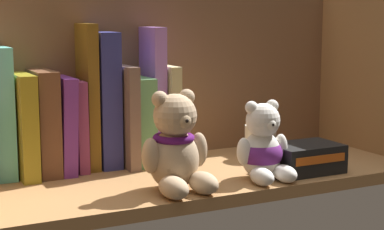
# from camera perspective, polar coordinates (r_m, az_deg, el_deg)

# --- Properties ---
(shelf_board) EXTENTS (0.74, 0.28, 0.02)m
(shelf_board) POSITION_cam_1_polar(r_m,az_deg,el_deg) (1.05, 0.01, -5.74)
(shelf_board) COLOR #9E7042
(shelf_board) RESTS_ON ground
(shelf_back_panel) EXTENTS (0.77, 0.01, 0.33)m
(shelf_back_panel) POSITION_cam_1_polar(r_m,az_deg,el_deg) (1.15, -3.30, 3.54)
(shelf_back_panel) COLOR brown
(shelf_back_panel) RESTS_ON ground
(shelf_side_panel_right) EXTENTS (0.02, 0.31, 0.33)m
(shelf_side_panel_right) POSITION_cam_1_polar(r_m,az_deg,el_deg) (1.24, 15.91, 3.58)
(shelf_side_panel_right) COLOR #9E7042
(shelf_side_panel_right) RESTS_ON ground
(book_3) EXTENTS (0.03, 0.15, 0.17)m
(book_3) POSITION_cam_1_polar(r_m,az_deg,el_deg) (1.06, -15.18, -0.79)
(book_3) COLOR olive
(book_3) RESTS_ON shelf_board
(book_4) EXTENTS (0.03, 0.13, 0.17)m
(book_4) POSITION_cam_1_polar(r_m,az_deg,el_deg) (1.06, -13.43, -0.55)
(book_4) COLOR brown
(book_4) RESTS_ON shelf_board
(book_5) EXTENTS (0.03, 0.13, 0.16)m
(book_5) POSITION_cam_1_polar(r_m,az_deg,el_deg) (1.07, -11.77, -0.74)
(book_5) COLOR #6C2D89
(book_5) RESTS_ON shelf_board
(book_6) EXTENTS (0.02, 0.11, 0.15)m
(book_6) POSITION_cam_1_polar(r_m,az_deg,el_deg) (1.08, -10.56, -0.83)
(book_6) COLOR #8D3660
(book_6) RESTS_ON shelf_board
(book_7) EXTENTS (0.02, 0.09, 0.24)m
(book_7) POSITION_cam_1_polar(r_m,az_deg,el_deg) (1.08, -9.54, 1.67)
(book_7) COLOR brown
(book_7) RESTS_ON shelf_board
(book_8) EXTENTS (0.03, 0.10, 0.23)m
(book_8) POSITION_cam_1_polar(r_m,az_deg,el_deg) (1.09, -8.02, 1.40)
(book_8) COLOR navy
(book_8) RESTS_ON shelf_board
(book_9) EXTENTS (0.02, 0.15, 0.17)m
(book_9) POSITION_cam_1_polar(r_m,az_deg,el_deg) (1.10, -6.50, 0.05)
(book_9) COLOR brown
(book_9) RESTS_ON shelf_board
(book_10) EXTENTS (0.03, 0.13, 0.15)m
(book_10) POSITION_cam_1_polar(r_m,az_deg,el_deg) (1.11, -5.13, -0.39)
(book_10) COLOR #619D60
(book_10) RESTS_ON shelf_board
(book_11) EXTENTS (0.02, 0.10, 0.24)m
(book_11) POSITION_cam_1_polar(r_m,az_deg,el_deg) (1.12, -3.75, 1.86)
(book_11) COLOR #B074CC
(book_11) RESTS_ON shelf_board
(book_12) EXTENTS (0.02, 0.12, 0.17)m
(book_12) POSITION_cam_1_polar(r_m,az_deg,el_deg) (1.13, -2.62, 0.25)
(book_12) COLOR tan
(book_12) RESTS_ON shelf_board
(teddy_bear_larger) EXTENTS (0.11, 0.11, 0.15)m
(teddy_bear_larger) POSITION_cam_1_polar(r_m,az_deg,el_deg) (0.93, -1.44, -3.02)
(teddy_bear_larger) COLOR tan
(teddy_bear_larger) RESTS_ON shelf_board
(teddy_bear_smaller) EXTENTS (0.09, 0.09, 0.13)m
(teddy_bear_smaller) POSITION_cam_1_polar(r_m,az_deg,el_deg) (1.00, 6.40, -3.02)
(teddy_bear_smaller) COLOR white
(teddy_bear_smaller) RESTS_ON shelf_board
(pillar_candle) EXTENTS (0.06, 0.06, 0.06)m
(pillar_candle) POSITION_cam_1_polar(r_m,az_deg,el_deg) (1.15, 6.18, -2.41)
(pillar_candle) COLOR silver
(pillar_candle) RESTS_ON shelf_board
(small_product_box) EXTENTS (0.11, 0.08, 0.05)m
(small_product_box) POSITION_cam_1_polar(r_m,az_deg,el_deg) (1.06, 10.18, -3.83)
(small_product_box) COLOR black
(small_product_box) RESTS_ON shelf_board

